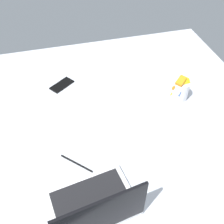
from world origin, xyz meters
TOP-DOWN VIEW (x-y plane):
  - bed_mattress at (0.00, 0.00)cm, footprint 180.00×140.00cm
  - laptop at (12.17, 52.56)cm, footprint 36.13×27.78cm
  - snack_cup at (-46.70, 0.66)cm, footprint 9.98×9.00cm
  - cell_phone at (14.89, -26.72)cm, footprint 15.30×13.78cm
  - charger_cable at (15.49, 29.40)cm, footprint 12.40×12.49cm

SIDE VIEW (x-z plane):
  - bed_mattress at x=0.00cm, z-range 0.00..18.00cm
  - charger_cable at x=15.49cm, z-range 18.00..18.60cm
  - cell_phone at x=14.89cm, z-range 18.00..18.80cm
  - laptop at x=12.17cm, z-range 10.91..33.91cm
  - snack_cup at x=-46.70cm, z-range 16.93..31.90cm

